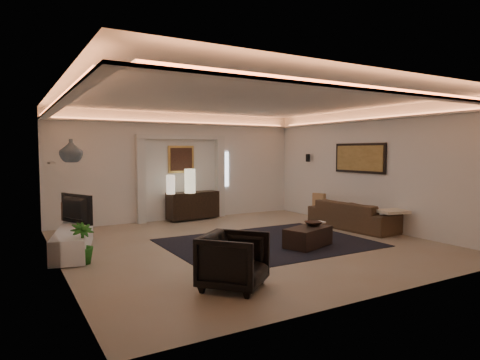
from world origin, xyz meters
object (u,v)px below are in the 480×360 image
console (193,205)px  coffee_table (308,237)px  sofa (353,215)px  armchair (234,261)px

console → coffee_table: bearing=-88.3°
coffee_table → sofa: bearing=4.7°
coffee_table → armchair: armchair is taller
console → armchair: size_ratio=1.72×
console → coffee_table: console is taller
coffee_table → console: bearing=79.5°
coffee_table → armchair: (-2.44, -1.39, 0.18)m
sofa → console: bearing=37.7°
console → sofa: (2.83, -3.16, -0.07)m
sofa → coffee_table: size_ratio=2.28×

